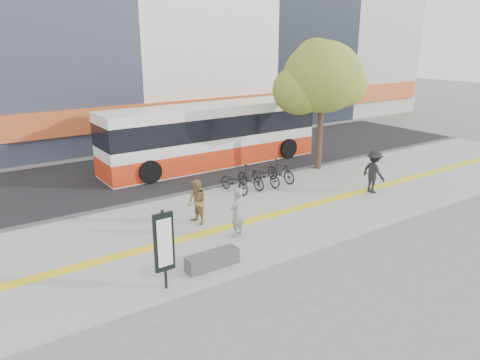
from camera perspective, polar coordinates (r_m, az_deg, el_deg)
ground at (r=15.65m, az=2.47°, el=-6.78°), size 120.00×120.00×0.00m
sidewalk at (r=16.75m, az=-0.62°, el=-4.94°), size 40.00×7.00×0.08m
tactile_strip at (r=16.36m, az=0.36°, el=-5.34°), size 40.00×0.45×0.01m
street at (r=23.03m, az=-11.09°, el=0.96°), size 40.00×8.00×0.06m
curb at (r=19.56m, az=-6.35°, el=-1.63°), size 40.00×0.25×0.14m
bench at (r=13.30m, az=-3.47°, el=-9.91°), size 1.60×0.45×0.45m
signboard at (r=11.93m, az=-9.44°, el=-7.80°), size 0.55×0.10×2.20m
street_tree at (r=22.72m, az=10.01°, el=12.33°), size 4.40×3.80×6.31m
bus at (r=23.70m, az=-3.44°, el=5.43°), size 11.64×2.76×3.10m
bicycle_row at (r=20.08m, az=2.23°, el=0.45°), size 3.25×1.81×1.03m
seated_woman at (r=15.01m, az=-0.39°, el=-4.04°), size 0.73×0.64×1.67m
pedestrian_tan at (r=16.08m, az=-5.35°, el=-2.79°), size 0.68×0.84×1.60m
pedestrian_dark at (r=20.06m, az=16.33°, el=1.01°), size 0.81×1.25×1.83m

